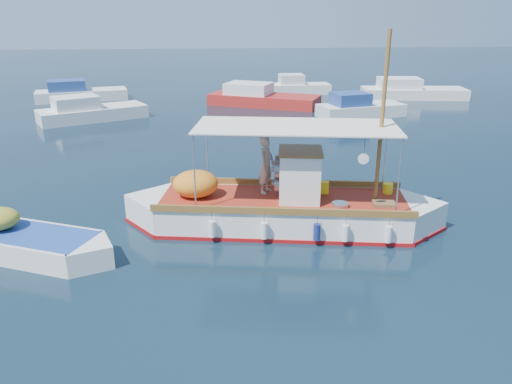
{
  "coord_description": "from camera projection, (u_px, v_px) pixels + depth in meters",
  "views": [
    {
      "loc": [
        -1.99,
        -14.56,
        6.73
      ],
      "look_at": [
        -0.76,
        0.0,
        1.36
      ],
      "focal_mm": 35.0,
      "sensor_mm": 36.0,
      "label": 1
    }
  ],
  "objects": [
    {
      "name": "fishing_caique",
      "position": [
        281.0,
        209.0,
        16.32
      ],
      "size": [
        10.42,
        4.05,
        6.43
      ],
      "rotation": [
        0.0,
        0.0,
        -0.15
      ],
      "color": "white",
      "rests_on": "ground"
    },
    {
      "name": "bg_boat_ne",
      "position": [
        359.0,
        109.0,
        33.13
      ],
      "size": [
        6.05,
        3.49,
        1.8
      ],
      "rotation": [
        0.0,
        0.0,
        0.24
      ],
      "color": "silver",
      "rests_on": "ground"
    },
    {
      "name": "bg_boat_far_w",
      "position": [
        79.0,
        94.0,
        38.99
      ],
      "size": [
        7.14,
        3.9,
        1.8
      ],
      "rotation": [
        0.0,
        0.0,
        0.25
      ],
      "color": "silver",
      "rests_on": "ground"
    },
    {
      "name": "bg_boat_e",
      "position": [
        410.0,
        92.0,
        39.96
      ],
      "size": [
        8.34,
        3.5,
        1.8
      ],
      "rotation": [
        0.0,
        0.0,
        -0.11
      ],
      "color": "silver",
      "rests_on": "ground"
    },
    {
      "name": "bg_boat_far_n",
      "position": [
        298.0,
        88.0,
        42.2
      ],
      "size": [
        5.03,
        2.13,
        1.8
      ],
      "rotation": [
        0.0,
        0.0,
        0.03
      ],
      "color": "silver",
      "rests_on": "ground"
    },
    {
      "name": "bg_boat_nw",
      "position": [
        90.0,
        113.0,
        32.01
      ],
      "size": [
        7.0,
        5.17,
        1.8
      ],
      "rotation": [
        0.0,
        0.0,
        0.47
      ],
      "color": "silver",
      "rests_on": "ground"
    },
    {
      "name": "ground",
      "position": [
        279.0,
        231.0,
        16.1
      ],
      "size": [
        160.0,
        160.0,
        0.0
      ],
      "primitive_type": "plane",
      "color": "black",
      "rests_on": "ground"
    },
    {
      "name": "dinghy",
      "position": [
        21.0,
        243.0,
        14.54
      ],
      "size": [
        5.7,
        3.34,
        1.51
      ],
      "rotation": [
        0.0,
        0.0,
        -0.4
      ],
      "color": "white",
      "rests_on": "ground"
    },
    {
      "name": "bg_boat_n",
      "position": [
        261.0,
        99.0,
        36.97
      ],
      "size": [
        8.46,
        5.88,
        1.8
      ],
      "rotation": [
        0.0,
        0.0,
        -0.43
      ],
      "color": "#A9211C",
      "rests_on": "ground"
    }
  ]
}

